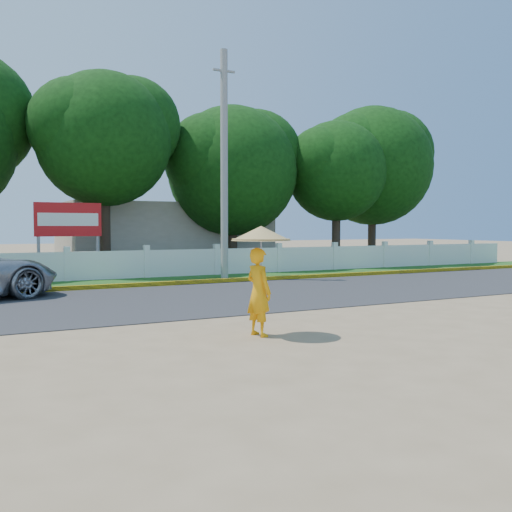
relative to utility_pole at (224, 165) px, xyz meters
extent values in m
plane|color=#9E8460|center=(-2.56, -9.44, -4.37)|extent=(120.00, 120.00, 0.00)
cube|color=#38383A|center=(-2.56, -4.94, -4.36)|extent=(60.00, 7.00, 0.02)
cube|color=#2D601E|center=(-2.56, 0.31, -4.35)|extent=(60.00, 3.50, 0.03)
cube|color=yellow|center=(-2.56, -1.39, -4.29)|extent=(40.00, 0.18, 0.16)
cube|color=silver|center=(-2.56, 1.76, -3.82)|extent=(40.00, 0.10, 1.10)
cube|color=#B7AD99|center=(0.44, 8.56, -2.77)|extent=(10.00, 6.00, 3.20)
cylinder|color=gray|center=(0.00, 0.00, 0.00)|extent=(0.28, 0.28, 8.73)
imported|color=#F79C0D|center=(-4.21, -10.68, -3.54)|extent=(0.50, 0.67, 1.64)
cylinder|color=gray|center=(-4.16, -10.68, -2.91)|extent=(0.02, 0.02, 1.07)
cone|color=tan|center=(-4.16, -10.68, -2.46)|extent=(1.12, 1.12, 0.27)
cylinder|color=gray|center=(-6.40, 2.86, -3.37)|extent=(0.12, 0.12, 2.00)
cylinder|color=gray|center=(-4.20, 2.86, -3.37)|extent=(0.12, 0.12, 2.00)
cube|color=red|center=(-5.30, 2.86, -2.07)|extent=(2.50, 0.12, 1.30)
cube|color=silver|center=(-5.30, 2.80, -2.07)|extent=(2.25, 0.02, 0.49)
cylinder|color=#473828|center=(8.26, 4.16, -2.64)|extent=(0.44, 0.44, 3.46)
sphere|color=#134510|center=(8.26, 4.16, 0.50)|extent=(5.13, 5.13, 5.13)
cylinder|color=#473828|center=(11.36, 5.08, -2.58)|extent=(0.44, 0.44, 3.57)
sphere|color=#134510|center=(11.36, 5.08, 1.00)|extent=(6.53, 6.53, 6.53)
cylinder|color=#473828|center=(-3.53, 4.40, -2.29)|extent=(0.44, 0.44, 4.15)
sphere|color=#134510|center=(-3.53, 4.40, 1.34)|extent=(5.65, 5.65, 5.65)
cylinder|color=#473828|center=(2.86, 5.27, -2.87)|extent=(0.44, 0.44, 3.00)
sphere|color=#134510|center=(2.86, 5.27, 0.36)|extent=(6.30, 6.30, 6.30)
camera|label=1|loc=(-9.16, -19.95, -2.32)|focal=40.00mm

